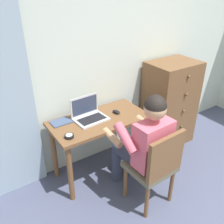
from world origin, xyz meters
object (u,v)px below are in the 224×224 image
object	(u,v)px
person_seated	(143,141)
laptop	(89,114)
chair	(155,166)
desk_clock	(69,136)
notebook_pad	(61,122)
dresser	(169,104)
desk	(99,129)
computer_mouse	(116,112)

from	to	relation	value
person_seated	laptop	world-z (taller)	person_seated
chair	person_seated	distance (m)	0.26
desk_clock	notebook_pad	world-z (taller)	desk_clock
dresser	desk	bearing A→B (deg)	-177.71
person_seated	notebook_pad	world-z (taller)	person_seated
dresser	desk_clock	size ratio (longest dim) A/B	12.78
person_seated	dresser	bearing A→B (deg)	31.27
laptop	desk_clock	bearing A→B (deg)	-147.33
chair	notebook_pad	distance (m)	1.06
desk	desk_clock	bearing A→B (deg)	-160.73
chair	person_seated	size ratio (longest dim) A/B	0.73
desk_clock	laptop	bearing A→B (deg)	32.67
dresser	desk_clock	world-z (taller)	dresser
person_seated	desk_clock	distance (m)	0.71
desk	laptop	bearing A→B (deg)	142.05
chair	computer_mouse	world-z (taller)	chair
desk_clock	notebook_pad	size ratio (longest dim) A/B	0.43
chair	laptop	distance (m)	0.87
person_seated	computer_mouse	distance (m)	0.54
laptop	desk_clock	distance (m)	0.40
laptop	computer_mouse	distance (m)	0.32
person_seated	computer_mouse	world-z (taller)	person_seated
chair	desk_clock	bearing A→B (deg)	137.14
notebook_pad	desk_clock	bearing A→B (deg)	-100.32
desk	notebook_pad	world-z (taller)	notebook_pad
laptop	dresser	bearing A→B (deg)	-1.05
dresser	laptop	xyz separation A→B (m)	(-1.21, 0.02, 0.20)
laptop	desk	bearing A→B (deg)	-37.95
dresser	person_seated	distance (m)	1.11
desk	laptop	world-z (taller)	laptop
laptop	computer_mouse	xyz separation A→B (m)	(0.31, -0.06, -0.04)
chair	person_seated	world-z (taller)	person_seated
chair	desk_clock	distance (m)	0.86
person_seated	computer_mouse	xyz separation A→B (m)	(0.05, 0.54, 0.06)
chair	desk	bearing A→B (deg)	104.84
person_seated	laptop	distance (m)	0.66
desk	chair	distance (m)	0.74
desk	person_seated	xyz separation A→B (m)	(0.18, -0.53, 0.08)
desk	person_seated	size ratio (longest dim) A/B	0.89
chair	person_seated	bearing A→B (deg)	92.49
dresser	person_seated	world-z (taller)	person_seated
desk	laptop	xyz separation A→B (m)	(-0.09, 0.07, 0.18)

